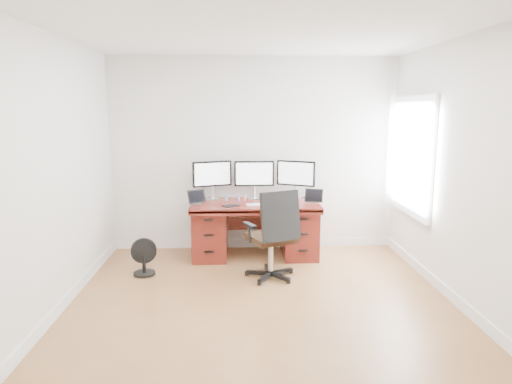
{
  "coord_description": "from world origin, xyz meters",
  "views": [
    {
      "loc": [
        -0.25,
        -4.16,
        1.99
      ],
      "look_at": [
        0.0,
        1.5,
        0.95
      ],
      "focal_mm": 32.0,
      "sensor_mm": 36.0,
      "label": 1
    }
  ],
  "objects_px": {
    "desk": "(255,227)",
    "monitor_center": "(254,175)",
    "keyboard": "(257,204)",
    "floor_fan": "(144,258)",
    "office_chair": "(273,250)"
  },
  "relations": [
    {
      "from": "desk",
      "to": "monitor_center",
      "type": "relative_size",
      "value": 3.09
    },
    {
      "from": "floor_fan",
      "to": "monitor_center",
      "type": "distance_m",
      "value": 1.86
    },
    {
      "from": "desk",
      "to": "monitor_center",
      "type": "xyz_separation_m",
      "value": [
        0.0,
        0.24,
        0.68
      ]
    },
    {
      "from": "floor_fan",
      "to": "monitor_center",
      "type": "relative_size",
      "value": 0.82
    },
    {
      "from": "floor_fan",
      "to": "keyboard",
      "type": "xyz_separation_m",
      "value": [
        1.4,
        0.48,
        0.54
      ]
    },
    {
      "from": "keyboard",
      "to": "office_chair",
      "type": "bearing_deg",
      "value": -85.86
    },
    {
      "from": "office_chair",
      "to": "monitor_center",
      "type": "xyz_separation_m",
      "value": [
        -0.17,
        1.1,
        0.73
      ]
    },
    {
      "from": "monitor_center",
      "to": "keyboard",
      "type": "height_order",
      "value": "monitor_center"
    },
    {
      "from": "desk",
      "to": "monitor_center",
      "type": "distance_m",
      "value": 0.72
    },
    {
      "from": "desk",
      "to": "office_chair",
      "type": "distance_m",
      "value": 0.88
    },
    {
      "from": "monitor_center",
      "to": "keyboard",
      "type": "xyz_separation_m",
      "value": [
        0.02,
        -0.42,
        -0.33
      ]
    },
    {
      "from": "monitor_center",
      "to": "keyboard",
      "type": "relative_size",
      "value": 1.97
    },
    {
      "from": "desk",
      "to": "floor_fan",
      "type": "bearing_deg",
      "value": -154.11
    },
    {
      "from": "keyboard",
      "to": "floor_fan",
      "type": "bearing_deg",
      "value": -169.15
    },
    {
      "from": "office_chair",
      "to": "keyboard",
      "type": "xyz_separation_m",
      "value": [
        -0.15,
        0.68,
        0.4
      ]
    }
  ]
}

